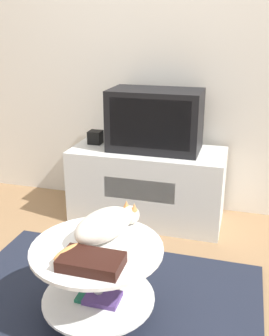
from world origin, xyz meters
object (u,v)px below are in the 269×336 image
(tv, at_px, (155,120))
(dvd_box, at_px, (91,262))
(speaker, at_px, (95,137))
(cat, at_px, (105,225))

(tv, distance_m, dvd_box, 1.42)
(speaker, xyz_separation_m, dvd_box, (0.52, -1.40, -0.15))
(dvd_box, bearing_deg, speaker, 110.51)
(speaker, distance_m, dvd_box, 1.51)
(tv, bearing_deg, cat, -89.28)
(cat, bearing_deg, tv, 24.18)
(speaker, relative_size, dvd_box, 0.36)
(tv, distance_m, cat, 1.16)
(speaker, bearing_deg, dvd_box, -69.49)
(speaker, xyz_separation_m, cat, (0.50, -1.14, -0.11))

